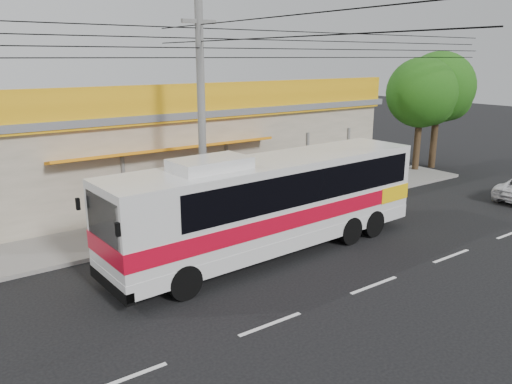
# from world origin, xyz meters

# --- Properties ---
(ground) EXTENTS (120.00, 120.00, 0.00)m
(ground) POSITION_xyz_m (0.00, 0.00, 0.00)
(ground) COLOR black
(ground) RESTS_ON ground
(sidewalk) EXTENTS (30.00, 3.20, 0.15)m
(sidewalk) POSITION_xyz_m (0.00, 6.00, 0.07)
(sidewalk) COLOR gray
(sidewalk) RESTS_ON ground
(lane_markings) EXTENTS (50.00, 0.12, 0.01)m
(lane_markings) POSITION_xyz_m (0.00, -2.50, 0.00)
(lane_markings) COLOR silver
(lane_markings) RESTS_ON ground
(storefront_building) EXTENTS (22.60, 9.20, 5.70)m
(storefront_building) POSITION_xyz_m (-0.01, 11.54, 2.30)
(storefront_building) COLOR gray
(storefront_building) RESTS_ON ground
(coach_bus) EXTENTS (12.34, 3.21, 3.77)m
(coach_bus) POSITION_xyz_m (-0.76, 1.47, 2.02)
(coach_bus) COLOR silver
(coach_bus) RESTS_ON ground
(utility_pole) EXTENTS (34.00, 14.00, 8.88)m
(utility_pole) POSITION_xyz_m (-2.14, 4.20, 7.32)
(utility_pole) COLOR slate
(utility_pole) RESTS_ON ground
(tree_near) EXTENTS (4.11, 4.11, 6.82)m
(tree_near) POSITION_xyz_m (14.28, 6.75, 4.61)
(tree_near) COLOR #2F1F13
(tree_near) RESTS_ON ground
(tree_far) EXTENTS (4.32, 4.32, 7.16)m
(tree_far) POSITION_xyz_m (16.15, 6.92, 4.85)
(tree_far) COLOR #2F1F13
(tree_far) RESTS_ON ground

